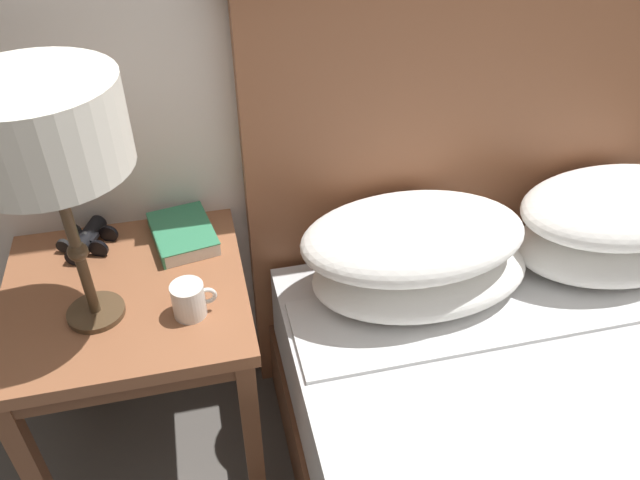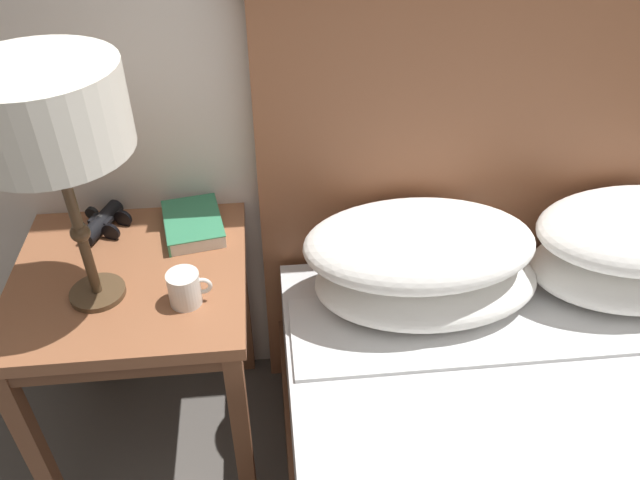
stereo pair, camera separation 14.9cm
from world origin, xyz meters
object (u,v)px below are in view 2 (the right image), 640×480
at_px(binoculars_pair, 102,222).
at_px(coffee_mug, 185,288).
at_px(nightstand, 135,298).
at_px(table_lamp, 45,114).
at_px(book_on_nightstand, 192,224).

bearing_deg(binoculars_pair, coffee_mug, -51.79).
relative_size(nightstand, coffee_mug, 6.53).
bearing_deg(nightstand, coffee_mug, -39.23).
distance_m(table_lamp, book_on_nightstand, 0.55).
bearing_deg(coffee_mug, book_on_nightstand, 90.69).
bearing_deg(nightstand, table_lamp, -125.98).
bearing_deg(table_lamp, binoculars_pair, 97.07).
bearing_deg(coffee_mug, nightstand, 140.77).
bearing_deg(book_on_nightstand, nightstand, -133.63).
height_order(table_lamp, book_on_nightstand, table_lamp).
bearing_deg(nightstand, binoculars_pair, 116.11).
bearing_deg(book_on_nightstand, binoculars_pair, 173.55).
distance_m(book_on_nightstand, binoculars_pair, 0.24).
bearing_deg(table_lamp, coffee_mug, -12.22).
bearing_deg(table_lamp, book_on_nightstand, 48.75).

